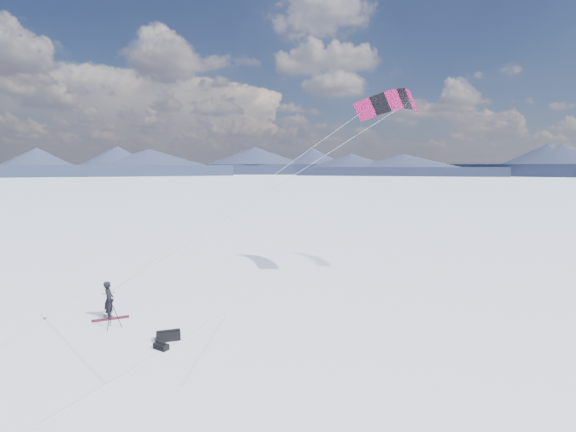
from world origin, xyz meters
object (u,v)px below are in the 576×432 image
object	(u,v)px
gear_bag_a	(168,336)
gear_bag_b	(161,346)
tripod	(112,309)
snowboard	(111,319)
snowkiter	(110,318)

from	to	relation	value
gear_bag_a	gear_bag_b	xyz separation A→B (m)	(-0.27, -0.84, -0.07)
tripod	gear_bag_b	size ratio (longest dim) A/B	2.01
tripod	gear_bag_a	world-z (taller)	tripod
snowboard	gear_bag_a	size ratio (longest dim) A/B	1.66
tripod	snowboard	bearing A→B (deg)	105.13
snowkiter	gear_bag_b	distance (m)	4.88
snowboard	tripod	size ratio (longest dim) A/B	1.22
snowkiter	snowboard	size ratio (longest dim) A/B	1.09
snowboard	gear_bag_b	size ratio (longest dim) A/B	2.46
snowkiter	tripod	world-z (taller)	tripod
snowboard	gear_bag_a	bearing A→B (deg)	-57.35
snowkiter	tripod	xyz separation A→B (m)	(0.33, -1.40, 0.87)
snowboard	tripod	xyz separation A→B (m)	(0.26, -1.20, 0.84)
snowboard	gear_bag_b	bearing A→B (deg)	-66.52
snowkiter	snowboard	xyz separation A→B (m)	(0.06, -0.20, 0.02)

